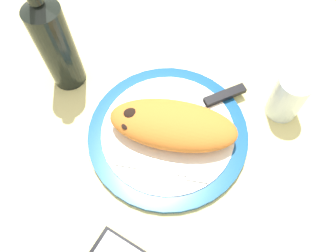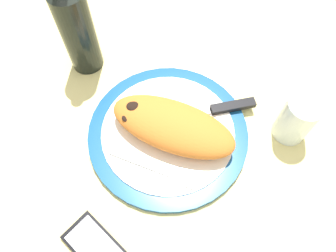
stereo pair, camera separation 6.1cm
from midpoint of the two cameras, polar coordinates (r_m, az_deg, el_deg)
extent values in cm
cube|color=#E5D684|center=(65.69, 2.66, -2.34)|extent=(150.00, 150.00, 3.00)
cylinder|color=navy|center=(63.77, 2.73, -1.50)|extent=(32.62, 32.62, 1.29)
cylinder|color=white|center=(63.06, 2.76, -1.18)|extent=(27.05, 27.05, 0.30)
ellipsoid|color=orange|center=(60.18, 3.80, -0.20)|extent=(25.85, 12.70, 5.90)
ellipsoid|color=black|center=(59.52, -4.86, 1.19)|extent=(2.16, 2.13, 0.57)
ellipsoid|color=black|center=(59.99, -3.34, 3.23)|extent=(3.55, 3.01, 1.09)
cube|color=silver|center=(59.72, -1.74, -7.30)|extent=(13.80, 2.10, 0.40)
cube|color=silver|center=(58.96, 6.39, -10.25)|extent=(4.18, 2.54, 0.40)
cube|color=silver|center=(64.27, 4.32, 1.33)|extent=(12.44, 10.44, 0.40)
cube|color=black|center=(67.12, 14.39, 3.33)|extent=(8.64, 7.50, 1.20)
cube|color=black|center=(58.15, -9.76, -21.55)|extent=(13.36, 9.33, 1.00)
cube|color=white|center=(57.58, -9.85, -21.48)|extent=(11.71, 8.03, 0.16)
cylinder|color=silver|center=(66.15, 24.96, 0.88)|extent=(6.69, 6.69, 10.37)
cylinder|color=silver|center=(68.37, 24.09, -0.25)|extent=(6.15, 6.15, 4.41)
cylinder|color=black|center=(69.25, -13.66, 16.13)|extent=(7.17, 7.17, 19.32)
camera|label=1|loc=(0.03, -87.13, 5.35)|focal=33.30mm
camera|label=2|loc=(0.03, 92.87, -5.35)|focal=33.30mm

